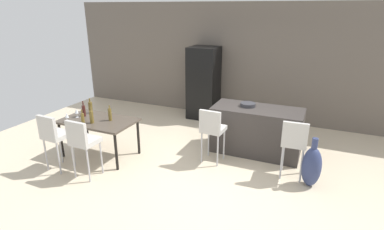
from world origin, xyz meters
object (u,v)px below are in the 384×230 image
dining_chair_near (54,134)px  fruit_bowl (248,105)px  wine_bottle_near (84,111)px  wine_bottle_far (90,107)px  wine_bottle_end (83,119)px  refrigerator (204,83)px  dining_chair_far (82,140)px  wine_glass_left (67,116)px  bar_chair_middle (294,141)px  kitchen_island (256,130)px  wine_bottle_middle (91,117)px  wine_glass_corner (82,116)px  bar_chair_left (212,128)px  floor_vase (312,166)px  dining_table (98,123)px  wine_glass_right (77,111)px  wine_bottle_inner (110,114)px

dining_chair_near → fruit_bowl: size_ratio=3.55×
fruit_bowl → wine_bottle_near: bearing=-155.2°
wine_bottle_far → wine_bottle_end: bearing=-61.5°
wine_bottle_far → refrigerator: refrigerator is taller
dining_chair_far → wine_bottle_end: bearing=130.3°
wine_bottle_near → wine_glass_left: wine_bottle_near is taller
bar_chair_middle → fruit_bowl: size_ratio=3.55×
kitchen_island → dining_chair_near: size_ratio=1.64×
kitchen_island → wine_bottle_near: bearing=-157.4°
wine_bottle_middle → wine_glass_corner: wine_bottle_middle is taller
bar_chair_left → wine_bottle_far: same height
wine_bottle_far → wine_bottle_middle: bearing=-47.3°
bar_chair_middle → floor_vase: size_ratio=1.25×
dining_chair_near → wine_bottle_far: size_ratio=3.39×
dining_table → wine_glass_right: wine_glass_right is taller
bar_chair_left → bar_chair_middle: size_ratio=1.00×
wine_bottle_near → wine_bottle_far: bearing=92.3°
dining_table → wine_bottle_near: 0.43m
bar_chair_middle → wine_glass_right: (-3.99, -0.64, 0.17)m
wine_bottle_near → wine_bottle_end: 0.46m
wine_bottle_near → floor_vase: wine_bottle_near is taller
wine_bottle_middle → dining_chair_near: bearing=-119.2°
wine_bottle_near → wine_glass_left: size_ratio=1.76×
kitchen_island → wine_glass_right: size_ratio=9.91×
kitchen_island → bar_chair_middle: bar_chair_middle is taller
dining_chair_near → dining_chair_far: size_ratio=1.00×
kitchen_island → dining_chair_near: 3.75m
dining_chair_near → wine_glass_left: 0.51m
bar_chair_left → wine_bottle_near: bar_chair_left is taller
dining_chair_far → wine_bottle_near: size_ratio=3.44×
wine_bottle_inner → wine_glass_right: wine_bottle_inner is taller
wine_bottle_middle → wine_glass_left: bearing=-163.9°
wine_bottle_near → fruit_bowl: 3.22m
wine_glass_right → dining_table: bearing=6.1°
wine_bottle_end → refrigerator: 3.38m
wine_bottle_middle → dining_chair_far: bearing=-63.1°
bar_chair_middle → wine_bottle_middle: (-3.52, -0.77, 0.16)m
dining_chair_far → wine_glass_left: 0.91m
wine_glass_right → refrigerator: size_ratio=0.09×
wine_bottle_inner → refrigerator: (0.78, 2.82, 0.06)m
dining_chair_near → wine_bottle_inner: (0.56, 0.85, 0.16)m
wine_bottle_near → refrigerator: refrigerator is taller
bar_chair_middle → fruit_bowl: bearing=140.5°
wine_glass_corner → floor_vase: bearing=9.7°
wine_glass_right → dining_chair_far: bearing=-43.0°
bar_chair_left → wine_glass_right: (-2.56, -0.64, 0.17)m
bar_chair_left → wine_bottle_near: size_ratio=3.44×
fruit_bowl → kitchen_island: bearing=-12.6°
wine_bottle_middle → wine_bottle_far: bearing=132.7°
dining_table → wine_bottle_inner: wine_bottle_inner is taller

